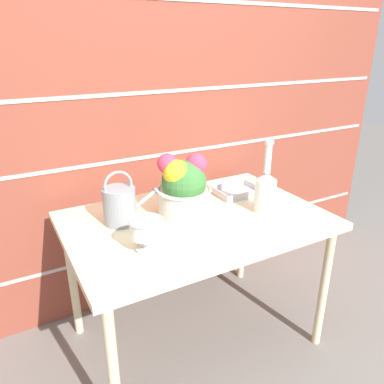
# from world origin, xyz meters

# --- Properties ---
(ground_plane) EXTENTS (12.00, 12.00, 0.00)m
(ground_plane) POSITION_xyz_m (0.00, 0.00, 0.00)
(ground_plane) COLOR slate
(brick_wall) EXTENTS (3.60, 0.08, 2.20)m
(brick_wall) POSITION_xyz_m (0.00, 0.55, 1.10)
(brick_wall) COLOR brown
(brick_wall) RESTS_ON ground_plane
(patio_table) EXTENTS (1.24, 0.83, 0.74)m
(patio_table) POSITION_xyz_m (0.00, 0.00, 0.67)
(patio_table) COLOR beige
(patio_table) RESTS_ON ground_plane
(watering_can) EXTENTS (0.30, 0.15, 0.26)m
(watering_can) POSITION_xyz_m (-0.33, 0.12, 0.83)
(watering_can) COLOR gray
(watering_can) RESTS_ON patio_table
(crystal_pedestal_bowl) EXTENTS (0.14, 0.14, 0.14)m
(crystal_pedestal_bowl) POSITION_xyz_m (-0.33, -0.17, 0.83)
(crystal_pedestal_bowl) COLOR silver
(crystal_pedestal_bowl) RESTS_ON patio_table
(flower_planter) EXTENTS (0.27, 0.27, 0.31)m
(flower_planter) POSITION_xyz_m (-0.03, 0.07, 0.88)
(flower_planter) COLOR beige
(flower_planter) RESTS_ON patio_table
(glass_decanter) EXTENTS (0.11, 0.11, 0.38)m
(glass_decanter) POSITION_xyz_m (0.34, -0.10, 0.86)
(glass_decanter) COLOR silver
(glass_decanter) RESTS_ON patio_table
(wire_tray) EXTENTS (0.24, 0.18, 0.04)m
(wire_tray) POSITION_xyz_m (0.35, 0.15, 0.75)
(wire_tray) COLOR #B7B7BC
(wire_tray) RESTS_ON patio_table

